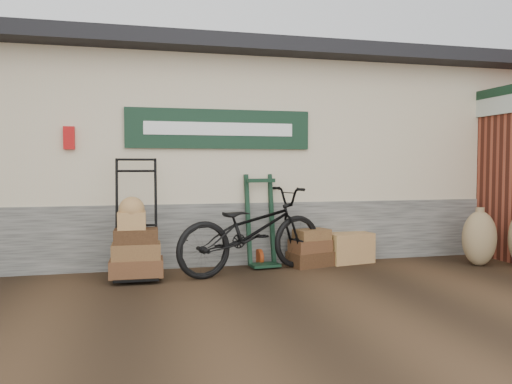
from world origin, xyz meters
TOP-DOWN VIEW (x-y plane):
  - ground at (0.00, 0.00)m, footprint 80.00×80.00m
  - station_building at (-0.01, 2.74)m, footprint 14.40×4.10m
  - brick_outbuilding at (4.70, 1.19)m, footprint 1.71×4.51m
  - porter_trolley at (-1.46, 0.49)m, footprint 0.80×0.61m
  - green_barrow at (0.27, 0.85)m, footprint 0.52×0.46m
  - suitcase_stack at (0.96, 0.71)m, footprint 0.68×0.52m
  - wicker_hamper at (1.60, 0.85)m, footprint 0.75×0.56m
  - bicycle at (0.05, 0.46)m, footprint 1.37×2.31m
  - burlap_sack_left at (3.33, 0.17)m, footprint 0.51×0.44m

SIDE VIEW (x-z plane):
  - ground at x=0.00m, z-range 0.00..0.00m
  - wicker_hamper at x=1.60m, z-range 0.00..0.44m
  - suitcase_stack at x=0.96m, z-range 0.00..0.54m
  - burlap_sack_left at x=3.33m, z-range 0.00..0.79m
  - bicycle at x=0.05m, z-range 0.00..1.27m
  - green_barrow at x=0.27m, z-range 0.00..1.31m
  - porter_trolley at x=-1.46m, z-range 0.00..1.57m
  - brick_outbuilding at x=4.70m, z-range -0.01..2.61m
  - station_building at x=-0.01m, z-range 0.01..3.21m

